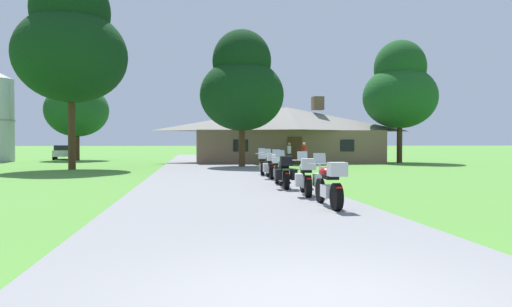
{
  "coord_description": "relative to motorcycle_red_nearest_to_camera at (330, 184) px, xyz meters",
  "views": [
    {
      "loc": [
        -1.16,
        -4.24,
        1.62
      ],
      "look_at": [
        2.64,
        23.78,
        0.98
      ],
      "focal_mm": 32.46,
      "sensor_mm": 36.0,
      "label": 1
    }
  ],
  "objects": [
    {
      "name": "motorcycle_black_fourth_in_row",
      "position": [
        0.0,
        7.13,
        0.0
      ],
      "size": [
        0.77,
        2.08,
        1.3
      ],
      "rotation": [
        0.0,
        0.0,
        -0.15
      ],
      "color": "black",
      "rests_on": "asphalt_driveway"
    },
    {
      "name": "bystander_red_shirt_beside_signpost",
      "position": [
        4.11,
        19.47,
        0.31
      ],
      "size": [
        0.4,
        0.45,
        1.67
      ],
      "rotation": [
        0.0,
        0.0,
        4.02
      ],
      "color": "navy",
      "rests_on": "ground"
    },
    {
      "name": "parked_white_suv_far_left",
      "position": [
        -15.95,
        37.04,
        0.16
      ],
      "size": [
        2.68,
        4.87,
        1.4
      ],
      "rotation": [
        0.0,
        0.0,
        0.19
      ],
      "color": "silver",
      "rests_on": "ground"
    },
    {
      "name": "bystander_white_shirt_near_lodge",
      "position": [
        3.76,
        22.67,
        0.31
      ],
      "size": [
        0.35,
        0.51,
        1.67
      ],
      "rotation": [
        0.0,
        0.0,
        4.3
      ],
      "color": "navy",
      "rests_on": "ground"
    },
    {
      "name": "motorcycle_black_fifth_in_row",
      "position": [
        0.1,
        9.28,
        -0.01
      ],
      "size": [
        0.75,
        2.08,
        1.3
      ],
      "rotation": [
        0.0,
        0.0,
        -0.04
      ],
      "color": "black",
      "rests_on": "asphalt_driveway"
    },
    {
      "name": "tree_left_far",
      "position": [
        -13.99,
        34.01,
        4.73
      ],
      "size": [
        5.76,
        5.76,
        9.13
      ],
      "color": "#422D19",
      "rests_on": "ground"
    },
    {
      "name": "asphalt_driveway",
      "position": [
        -2.11,
        11.4,
        -0.59
      ],
      "size": [
        6.4,
        80.0,
        0.06
      ],
      "primitive_type": "cube",
      "color": "slate",
      "rests_on": "ground"
    },
    {
      "name": "motorcycle_red_nearest_to_camera",
      "position": [
        0.0,
        0.0,
        0.0
      ],
      "size": [
        0.66,
        2.08,
        1.3
      ],
      "rotation": [
        0.0,
        0.0,
        -0.01
      ],
      "color": "black",
      "rests_on": "asphalt_driveway"
    },
    {
      "name": "tree_by_lodge_front",
      "position": [
        -0.06,
        19.84,
        4.86
      ],
      "size": [
        5.58,
        5.58,
        9.15
      ],
      "color": "#422D19",
      "rests_on": "ground"
    },
    {
      "name": "ground_plane",
      "position": [
        -2.11,
        13.4,
        -0.62
      ],
      "size": [
        500.0,
        500.0,
        0.0
      ],
      "primitive_type": "plane",
      "color": "#4C8433"
    },
    {
      "name": "tree_right_of_lodge",
      "position": [
        13.47,
        25.06,
        5.46
      ],
      "size": [
        5.98,
        5.98,
        10.0
      ],
      "color": "#422D19",
      "rests_on": "ground"
    },
    {
      "name": "motorcycle_silver_second_in_row",
      "position": [
        0.04,
        2.53,
        -0.01
      ],
      "size": [
        0.88,
        2.08,
        1.3
      ],
      "rotation": [
        0.0,
        0.0,
        -0.12
      ],
      "color": "black",
      "rests_on": "asphalt_driveway"
    },
    {
      "name": "motorcycle_blue_farthest_in_row",
      "position": [
        0.11,
        11.77,
        0.0
      ],
      "size": [
        0.72,
        2.08,
        1.3
      ],
      "rotation": [
        0.0,
        0.0,
        -0.12
      ],
      "color": "black",
      "rests_on": "asphalt_driveway"
    },
    {
      "name": "stone_lodge",
      "position": [
        4.37,
        26.7,
        1.74
      ],
      "size": [
        15.62,
        6.77,
        5.48
      ],
      "color": "brown",
      "rests_on": "ground"
    },
    {
      "name": "tree_left_near",
      "position": [
        -10.62,
        18.6,
        7.1
      ],
      "size": [
        6.7,
        6.7,
        12.12
      ],
      "color": "#422D19",
      "rests_on": "ground"
    },
    {
      "name": "motorcycle_green_third_in_row",
      "position": [
        -0.16,
        4.86,
        -0.01
      ],
      "size": [
        0.77,
        2.08,
        1.3
      ],
      "rotation": [
        0.0,
        0.0,
        -0.05
      ],
      "color": "black",
      "rests_on": "asphalt_driveway"
    }
  ]
}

